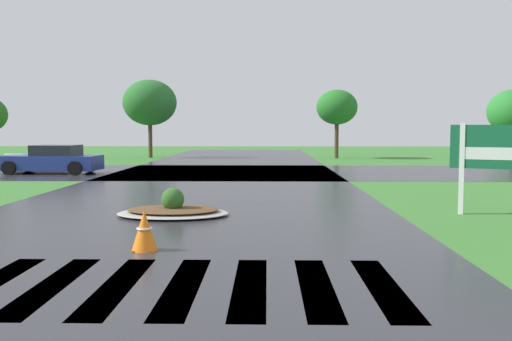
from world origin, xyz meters
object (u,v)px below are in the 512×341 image
at_px(car_dark_suv, 52,160).
at_px(traffic_cone, 144,231).
at_px(estate_billboard, 507,153).
at_px(drainage_pipe_stack, 36,161).
at_px(median_island, 173,210).

bearing_deg(car_dark_suv, traffic_cone, 119.29).
bearing_deg(estate_billboard, drainage_pipe_stack, -16.55).
bearing_deg(traffic_cone, median_island, 92.37).
xyz_separation_m(car_dark_suv, drainage_pipe_stack, (-1.91, 2.82, -0.22)).
relative_size(car_dark_suv, traffic_cone, 6.53).
bearing_deg(car_dark_suv, drainage_pipe_stack, -52.75).
relative_size(estate_billboard, car_dark_suv, 0.52).
distance_m(median_island, car_dark_suv, 14.56).
bearing_deg(traffic_cone, estate_billboard, 25.98).
bearing_deg(car_dark_suv, median_island, 125.42).
distance_m(car_dark_suv, traffic_cone, 17.99).
height_order(car_dark_suv, drainage_pipe_stack, car_dark_suv).
bearing_deg(drainage_pipe_stack, traffic_cone, -62.53).
relative_size(median_island, car_dark_suv, 0.59).
xyz_separation_m(median_island, drainage_pipe_stack, (-9.70, 15.12, 0.26)).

